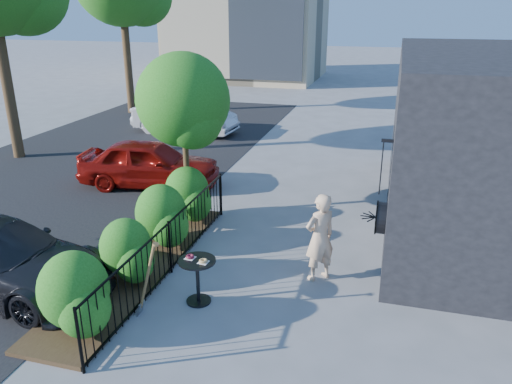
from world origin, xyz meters
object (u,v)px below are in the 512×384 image
(woman, at_px, (320,237))
(car_red, at_px, (150,163))
(patio_tree, at_px, (185,106))
(car_silver, at_px, (185,116))
(shovel, at_px, (146,283))
(cafe_table, at_px, (197,273))

(woman, xyz_separation_m, car_red, (-5.53, 3.97, -0.19))
(patio_tree, relative_size, car_silver, 0.91)
(shovel, height_order, car_silver, car_silver)
(car_red, xyz_separation_m, car_silver, (-1.56, 6.23, 0.03))
(shovel, relative_size, car_red, 0.36)
(woman, distance_m, car_silver, 12.43)
(patio_tree, height_order, cafe_table, patio_tree)
(shovel, bearing_deg, woman, 37.72)
(cafe_table, bearing_deg, patio_tree, 114.58)
(car_red, bearing_deg, patio_tree, -139.69)
(car_red, distance_m, car_silver, 6.43)
(shovel, distance_m, car_silver, 13.01)
(shovel, bearing_deg, car_silver, 110.29)
(patio_tree, bearing_deg, woman, -31.82)
(patio_tree, xyz_separation_m, cafe_table, (1.64, -3.59, -2.19))
(shovel, bearing_deg, patio_tree, 103.08)
(cafe_table, height_order, car_red, car_red)
(patio_tree, xyz_separation_m, shovel, (0.98, -4.21, -2.13))
(woman, height_order, shovel, woman)
(patio_tree, relative_size, car_red, 0.98)
(patio_tree, distance_m, car_silver, 8.97)
(cafe_table, relative_size, woman, 0.51)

